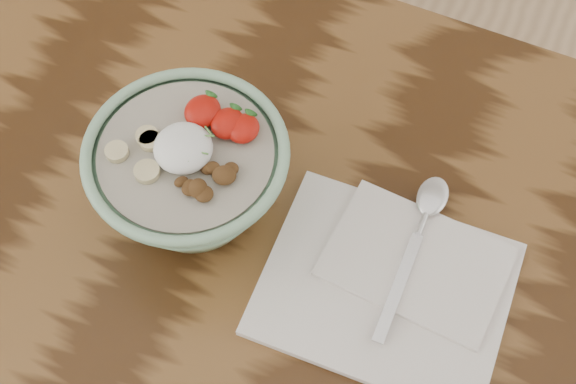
# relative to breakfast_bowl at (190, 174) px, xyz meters

# --- Properties ---
(table) EXTENTS (1.60, 0.90, 0.75)m
(table) POSITION_rel_breakfast_bowl_xyz_m (-0.01, -0.08, -0.16)
(table) COLOR #38200E
(table) RESTS_ON ground
(breakfast_bowl) EXTENTS (0.20, 0.20, 0.14)m
(breakfast_bowl) POSITION_rel_breakfast_bowl_xyz_m (0.00, 0.00, 0.00)
(breakfast_bowl) COLOR #86B590
(breakfast_bowl) RESTS_ON table
(napkin) EXTENTS (0.26, 0.21, 0.02)m
(napkin) POSITION_rel_breakfast_bowl_xyz_m (0.22, -0.00, -0.06)
(napkin) COLOR white
(napkin) RESTS_ON table
(spoon) EXTENTS (0.03, 0.20, 0.01)m
(spoon) POSITION_rel_breakfast_bowl_xyz_m (0.23, 0.08, -0.05)
(spoon) COLOR silver
(spoon) RESTS_ON napkin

